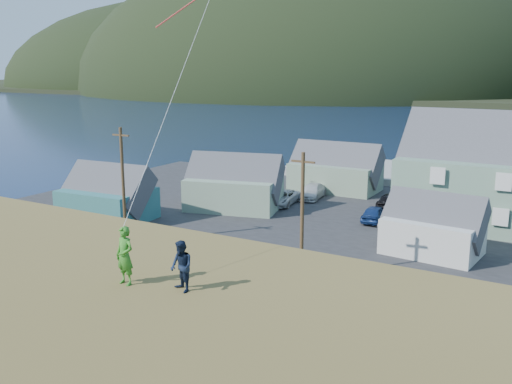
# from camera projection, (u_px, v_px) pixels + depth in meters

# --- Properties ---
(ground) EXTENTS (900.00, 900.00, 0.00)m
(ground) POSITION_uv_depth(u_px,v_px,m) (295.00, 289.00, 35.70)
(ground) COLOR #0A1638
(ground) RESTS_ON ground
(grass_strip) EXTENTS (110.00, 8.00, 0.10)m
(grass_strip) POSITION_uv_depth(u_px,v_px,m) (280.00, 299.00, 34.00)
(grass_strip) COLOR #4C3D19
(grass_strip) RESTS_ON ground
(waterfront_lot) EXTENTS (72.00, 36.00, 0.12)m
(waterfront_lot) POSITION_uv_depth(u_px,v_px,m) (381.00, 224.00, 50.03)
(waterfront_lot) COLOR #28282B
(waterfront_lot) RESTS_ON ground
(wharf) EXTENTS (26.00, 14.00, 0.90)m
(wharf) POSITION_uv_depth(u_px,v_px,m) (393.00, 173.00, 72.31)
(wharf) COLOR gray
(wharf) RESTS_ON ground
(shed_teal) EXTENTS (8.34, 6.11, 6.27)m
(shed_teal) POSITION_uv_depth(u_px,v_px,m) (107.00, 195.00, 50.94)
(shed_teal) COLOR #30706F
(shed_teal) RESTS_ON waterfront_lot
(shed_palegreen_near) EXTENTS (10.17, 7.66, 6.59)m
(shed_palegreen_near) POSITION_uv_depth(u_px,v_px,m) (234.00, 185.00, 54.89)
(shed_palegreen_near) COLOR gray
(shed_palegreen_near) RESTS_ON waterfront_lot
(shed_white) EXTENTS (7.45, 5.28, 5.61)m
(shed_white) POSITION_uv_depth(u_px,v_px,m) (433.00, 227.00, 41.61)
(shed_white) COLOR silver
(shed_white) RESTS_ON waterfront_lot
(shed_palegreen_far) EXTENTS (9.92, 5.72, 6.63)m
(shed_palegreen_far) POSITION_uv_depth(u_px,v_px,m) (335.00, 169.00, 63.12)
(shed_palegreen_far) COLOR gray
(shed_palegreen_far) RESTS_ON waterfront_lot
(utility_poles) EXTENTS (29.93, 0.24, 9.06)m
(utility_poles) POSITION_uv_depth(u_px,v_px,m) (295.00, 213.00, 36.39)
(utility_poles) COLOR #47331E
(utility_poles) RESTS_ON waterfront_lot
(parked_cars) EXTENTS (23.20, 11.87, 1.58)m
(parked_cars) POSITION_uv_depth(u_px,v_px,m) (301.00, 195.00, 57.80)
(parked_cars) COLOR slate
(parked_cars) RESTS_ON waterfront_lot
(kite_flyer_green) EXTENTS (0.70, 0.50, 1.79)m
(kite_flyer_green) POSITION_uv_depth(u_px,v_px,m) (125.00, 256.00, 16.98)
(kite_flyer_green) COLOR #328123
(kite_flyer_green) RESTS_ON hillside
(kite_flyer_navy) EXTENTS (0.91, 0.84, 1.52)m
(kite_flyer_navy) POSITION_uv_depth(u_px,v_px,m) (181.00, 266.00, 16.47)
(kite_flyer_navy) COLOR #131E35
(kite_flyer_navy) RESTS_ON hillside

